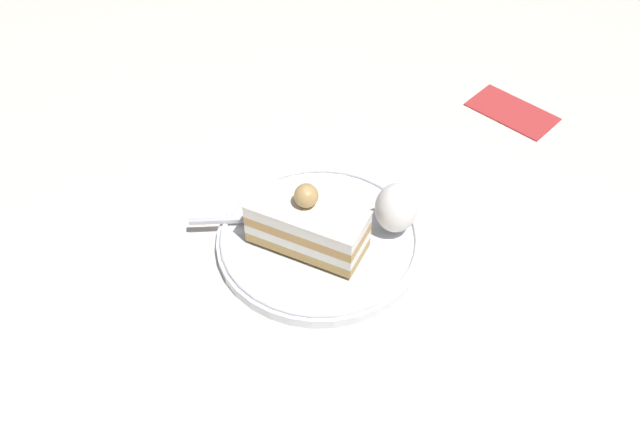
# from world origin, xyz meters

# --- Properties ---
(ground_plane) EXTENTS (2.40, 2.40, 0.00)m
(ground_plane) POSITION_xyz_m (0.00, 0.00, 0.00)
(ground_plane) COLOR silver
(dessert_plate) EXTENTS (0.22, 0.22, 0.02)m
(dessert_plate) POSITION_xyz_m (-0.01, -0.01, 0.01)
(dessert_plate) COLOR white
(dessert_plate) RESTS_ON ground_plane
(cake_slice) EXTENTS (0.13, 0.11, 0.07)m
(cake_slice) POSITION_xyz_m (-0.00, -0.00, 0.04)
(cake_slice) COLOR tan
(cake_slice) RESTS_ON dessert_plate
(whipped_cream_dollop) EXTENTS (0.04, 0.04, 0.06)m
(whipped_cream_dollop) POSITION_xyz_m (-0.09, -0.01, 0.05)
(whipped_cream_dollop) COLOR white
(whipped_cream_dollop) RESTS_ON dessert_plate
(fork) EXTENTS (0.11, 0.02, 0.00)m
(fork) POSITION_xyz_m (0.06, -0.04, 0.02)
(fork) COLOR silver
(fork) RESTS_ON dessert_plate
(folded_napkin) EXTENTS (0.12, 0.12, 0.00)m
(folded_napkin) POSITION_xyz_m (-0.29, -0.21, 0.00)
(folded_napkin) COLOR #B33131
(folded_napkin) RESTS_ON ground_plane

